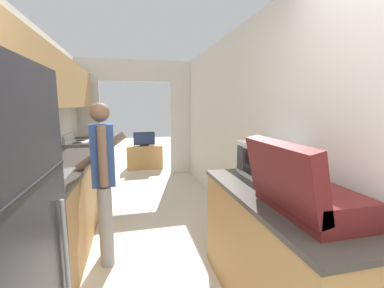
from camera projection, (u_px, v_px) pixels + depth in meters
wall_left at (27, 110)px, 2.60m from camera, size 0.38×7.55×2.50m
wall_right at (259, 133)px, 2.77m from camera, size 0.06×7.55×2.50m
wall_far_with_doorway at (136, 111)px, 5.54m from camera, size 2.79×0.06×2.50m
counter_left at (68, 195)px, 3.12m from camera, size 0.62×4.02×0.92m
counter_right at (277, 255)px, 1.88m from camera, size 0.62×1.57×0.92m
range_oven at (88, 167)px, 4.56m from camera, size 0.66×0.72×1.06m
person at (103, 179)px, 2.48m from camera, size 0.51×0.41×1.57m
suitcase at (300, 190)px, 1.49m from camera, size 0.46×0.67×0.43m
microwave at (266, 161)px, 2.21m from camera, size 0.34×0.53×0.30m
tv_cabinet at (145, 157)px, 6.34m from camera, size 0.85×0.42×0.57m
television at (144, 139)px, 6.23m from camera, size 0.51×0.16×0.34m
knife at (94, 137)px, 5.07m from camera, size 0.15×0.33×0.02m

